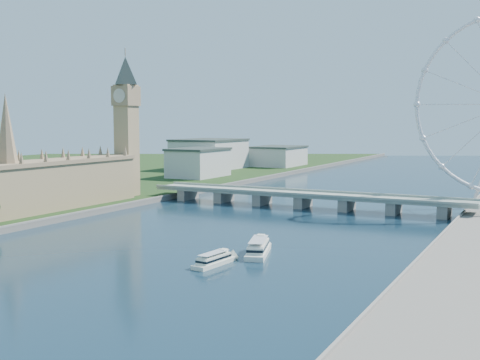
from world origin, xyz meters
The scene contains 6 objects.
parliament_range centered at (-128.00, 170.00, 18.48)m, with size 24.00×200.00×70.00m.
big_ben centered at (-128.00, 278.00, 66.57)m, with size 20.02×20.02×110.00m.
westminster_bridge centered at (0.00, 300.00, 6.63)m, with size 220.00×22.00×9.50m.
city_skyline centered at (39.22, 560.08, 16.96)m, with size 505.00×280.00×32.00m.
tour_boat_near centered at (35.00, 158.01, 0.00)m, with size 8.31×32.38×7.18m, color silver, non-canonical shape.
tour_boat_far centered at (27.49, 132.76, 0.00)m, with size 6.42×25.37×5.56m, color silver, non-canonical shape.
Camera 1 is at (144.23, -70.53, 56.95)m, focal length 45.00 mm.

